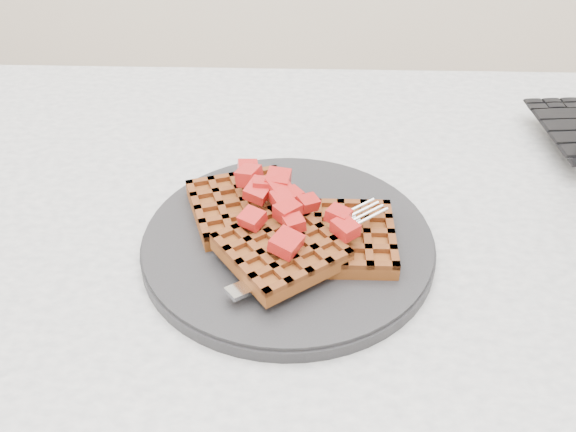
{
  "coord_description": "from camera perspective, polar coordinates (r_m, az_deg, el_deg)",
  "views": [
    {
      "loc": [
        -0.11,
        -0.46,
        1.15
      ],
      "look_at": [
        -0.13,
        0.0,
        0.79
      ],
      "focal_mm": 40.0,
      "sensor_mm": 36.0,
      "label": 1
    }
  ],
  "objects": [
    {
      "name": "strawberry_pile",
      "position": [
        0.58,
        -0.0,
        1.09
      ],
      "size": [
        0.15,
        0.15,
        0.02
      ],
      "primitive_type": null,
      "color": "#910001",
      "rests_on": "waffles"
    },
    {
      "name": "waffles",
      "position": [
        0.59,
        0.0,
        -1.2
      ],
      "size": [
        0.2,
        0.2,
        0.03
      ],
      "color": "brown",
      "rests_on": "plate"
    },
    {
      "name": "table",
      "position": [
        0.7,
        10.67,
        -10.26
      ],
      "size": [
        1.2,
        0.8,
        0.75
      ],
      "color": "silver",
      "rests_on": "ground"
    },
    {
      "name": "fork",
      "position": [
        0.57,
        2.89,
        -3.19
      ],
      "size": [
        0.15,
        0.13,
        0.02
      ],
      "primitive_type": null,
      "rotation": [
        0.0,
        0.0,
        -0.89
      ],
      "color": "silver",
      "rests_on": "plate"
    },
    {
      "name": "plate",
      "position": [
        0.61,
        -0.0,
        -2.38
      ],
      "size": [
        0.28,
        0.28,
        0.02
      ],
      "primitive_type": "cylinder",
      "color": "black",
      "rests_on": "table"
    }
  ]
}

